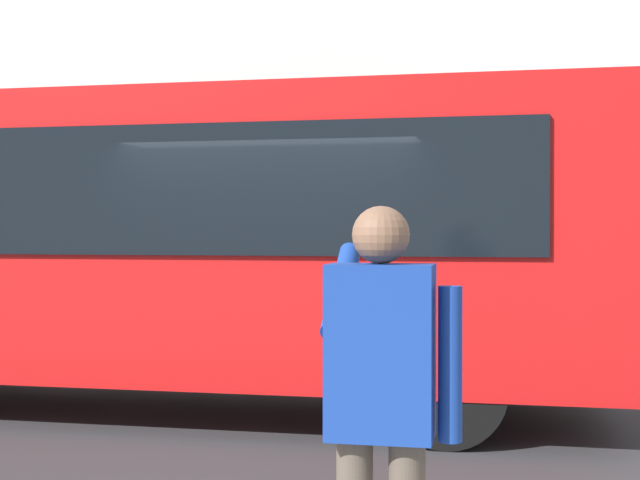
{
  "coord_description": "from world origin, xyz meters",
  "views": [
    {
      "loc": [
        -1.94,
        7.87,
        1.76
      ],
      "look_at": [
        -0.28,
        -0.17,
        1.67
      ],
      "focal_mm": 50.42,
      "sensor_mm": 36.0,
      "label": 1
    }
  ],
  "objects": [
    {
      "name": "pedestrian_photographer",
      "position": [
        -1.48,
        4.5,
        1.14
      ],
      "size": [
        0.53,
        0.52,
        1.7
      ],
      "color": "#4C4238",
      "rests_on": "sidewalk_curb"
    },
    {
      "name": "red_bus",
      "position": [
        1.54,
        -0.51,
        1.68
      ],
      "size": [
        9.05,
        2.54,
        3.08
      ],
      "color": "red",
      "rests_on": "ground_plane"
    },
    {
      "name": "ground_plane",
      "position": [
        0.0,
        0.0,
        0.0
      ],
      "size": [
        60.0,
        60.0,
        0.0
      ],
      "primitive_type": "plane",
      "color": "#2B2B2D"
    }
  ]
}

